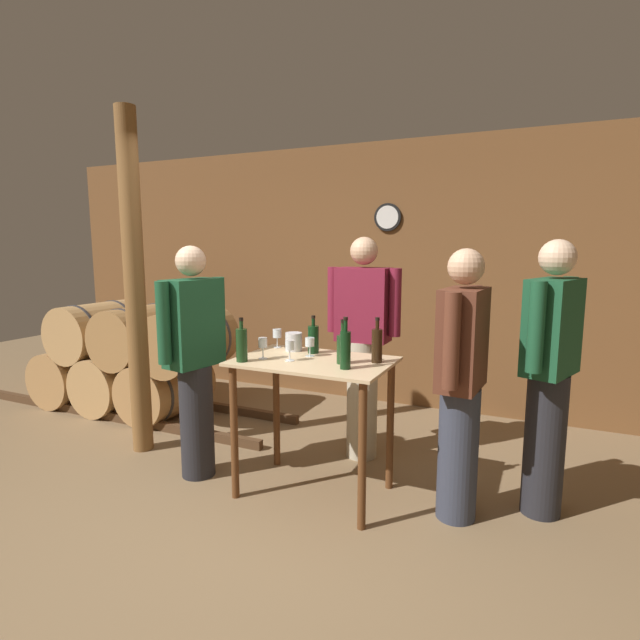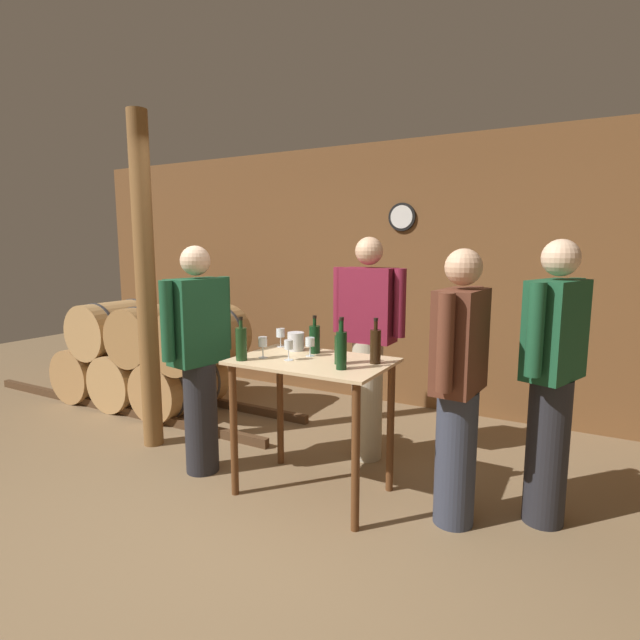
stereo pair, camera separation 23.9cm
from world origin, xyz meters
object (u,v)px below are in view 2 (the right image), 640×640
Objects in this scene: wine_bottle_far_right at (375,345)px; person_visitor_near_door at (552,378)px; wine_glass_near_right at (289,346)px; wine_glass_near_left at (281,334)px; person_visitor_bearded at (459,383)px; wine_bottle_left at (315,338)px; wooden_post at (146,285)px; person_visitor_with_scarf at (368,344)px; person_host at (199,355)px; wine_bottle_right at (341,349)px; wine_glass_far_side at (310,343)px; wine_bottle_far_left at (241,343)px; wine_bottle_center at (340,348)px; wine_glass_near_center at (263,343)px; ice_bucket at (296,341)px.

wine_bottle_far_right is 1.05m from person_visitor_near_door.
wine_bottle_far_right is at bearing 20.11° from wine_glass_near_right.
wine_glass_near_left is at bearing 170.02° from wine_bottle_far_right.
wine_bottle_left is at bearing 174.61° from person_visitor_bearded.
person_visitor_with_scarf is (1.68, 0.63, -0.43)m from wooden_post.
person_visitor_bearded is (1.81, 0.20, -0.01)m from person_host.
person_visitor_near_door is (1.13, 0.50, -0.15)m from wine_bottle_right.
wine_bottle_far_right is at bearing 9.65° from person_host.
wooden_post is 21.07× the size of wine_glass_far_side.
wine_glass_near_right is (1.46, -0.16, -0.33)m from wooden_post.
wooden_post is 10.22× the size of wine_bottle_left.
person_visitor_with_scarf reaches higher than wine_bottle_left.
wine_bottle_far_left reaches higher than wine_bottle_center.
wine_bottle_center is 0.14m from wine_bottle_right.
wine_bottle_right is 0.59m from wine_glass_near_center.
person_host is at bearing -153.72° from ice_bucket.
wooden_post is 1.85m from person_visitor_with_scarf.
ice_bucket is (-0.18, 0.11, -0.03)m from wine_glass_far_side.
wine_bottle_center reaches higher than wine_glass_near_right.
wine_bottle_far_left is at bearing -161.59° from person_visitor_near_door.
person_host reaches higher than ice_bucket.
wine_bottle_left is 0.86m from person_host.
wine_glass_near_center reaches higher than wine_glass_near_left.
ice_bucket is 0.08× the size of person_visitor_bearded.
wine_glass_near_center is (-0.53, -0.10, 0.00)m from wine_bottle_center.
wine_glass_near_left is (1.18, 0.18, -0.33)m from wooden_post.
wine_glass_near_center is at bearing -172.58° from wine_glass_near_right.
wine_bottle_right reaches higher than wine_bottle_left.
wine_bottle_far_left is at bearing -135.88° from wine_glass_far_side.
wine_bottle_far_right reaches higher than ice_bucket.
wine_glass_far_side is 1.01m from person_visitor_bearded.
wine_bottle_far_left is 0.31m from wine_glass_near_right.
person_host is at bearing -14.44° from wooden_post.
person_host is (0.71, -0.18, -0.47)m from wooden_post.
person_visitor_near_door is (1.32, -0.34, -0.01)m from person_visitor_with_scarf.
wine_glass_far_side is at bearing -77.84° from wine_bottle_left.
wine_glass_far_side is 0.64m from person_visitor_with_scarf.
wine_glass_near_left is 1.08× the size of wine_glass_far_side.
person_visitor_with_scarf is (0.97, 0.81, 0.04)m from person_host.
wine_bottle_right is 0.41m from wine_glass_far_side.
wine_bottle_far_left is 1.08× the size of wine_bottle_left.
wine_bottle_left is (1.50, 0.12, -0.32)m from wooden_post.
wine_bottle_center is 0.22m from wine_bottle_far_right.
wine_bottle_far_left is 2.07× the size of wine_glass_near_left.
wooden_post is at bearing -179.01° from wine_bottle_far_right.
wine_bottle_right is at bearing -0.96° from person_host.
wine_glass_near_center is at bearing -8.13° from wooden_post.
person_visitor_bearded is at bearing 0.47° from wooden_post.
person_host is (-1.09, -0.10, -0.14)m from wine_bottle_center.
person_visitor_with_scarf is at bearing 144.08° from person_visitor_bearded.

